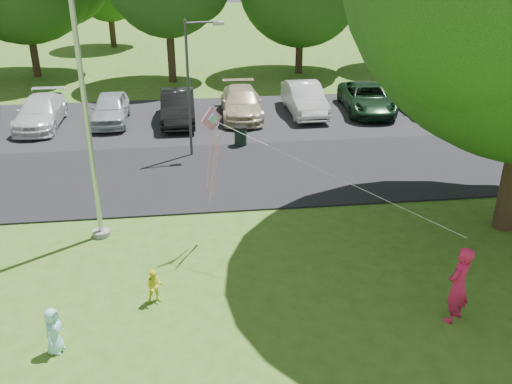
{
  "coord_description": "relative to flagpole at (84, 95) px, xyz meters",
  "views": [
    {
      "loc": [
        -0.86,
        -9.86,
        8.13
      ],
      "look_at": [
        0.88,
        4.0,
        1.6
      ],
      "focal_mm": 40.0,
      "sensor_mm": 36.0,
      "label": 1
    }
  ],
  "objects": [
    {
      "name": "ground",
      "position": [
        3.5,
        -5.0,
        -4.17
      ],
      "size": [
        120.0,
        120.0,
        0.0
      ],
      "primitive_type": "plane",
      "color": "#386119",
      "rests_on": "ground"
    },
    {
      "name": "park_road",
      "position": [
        3.5,
        4.0,
        -4.14
      ],
      "size": [
        60.0,
        6.0,
        0.06
      ],
      "primitive_type": "cube",
      "color": "black",
      "rests_on": "ground"
    },
    {
      "name": "parking_strip",
      "position": [
        3.5,
        10.5,
        -4.14
      ],
      "size": [
        42.0,
        7.0,
        0.06
      ],
      "primitive_type": "cube",
      "color": "black",
      "rests_on": "ground"
    },
    {
      "name": "flagpole",
      "position": [
        0.0,
        0.0,
        0.0
      ],
      "size": [
        0.5,
        0.5,
        10.0
      ],
      "color": "#B7BABF",
      "rests_on": "ground"
    },
    {
      "name": "street_lamp",
      "position": [
        2.94,
        6.07,
        -1.07
      ],
      "size": [
        1.45,
        0.35,
        5.15
      ],
      "rotation": [
        0.0,
        0.0,
        0.15
      ],
      "color": "#3F3F44",
      "rests_on": "ground"
    },
    {
      "name": "trash_can",
      "position": [
        4.73,
        6.86,
        -3.74
      ],
      "size": [
        0.53,
        0.53,
        0.84
      ],
      "rotation": [
        0.0,
        0.0,
        0.04
      ],
      "color": "black",
      "rests_on": "ground"
    },
    {
      "name": "parked_cars",
      "position": [
        4.38,
        10.56,
        -3.45
      ],
      "size": [
        22.38,
        5.02,
        1.42
      ],
      "color": "navy",
      "rests_on": "ground"
    },
    {
      "name": "woman",
      "position": [
        8.39,
        -4.97,
        -3.23
      ],
      "size": [
        0.82,
        0.76,
        1.88
      ],
      "primitive_type": "imported",
      "rotation": [
        0.0,
        0.0,
        3.75
      ],
      "color": "#DB1D52",
      "rests_on": "ground"
    },
    {
      "name": "child_yellow",
      "position": [
        1.67,
        -3.45,
        -3.73
      ],
      "size": [
        0.46,
        0.38,
        0.87
      ],
      "primitive_type": "imported",
      "rotation": [
        0.0,
        0.0,
        0.13
      ],
      "color": "yellow",
      "rests_on": "ground"
    },
    {
      "name": "child_blue",
      "position": [
        -0.34,
        -4.95,
        -3.64
      ],
      "size": [
        0.5,
        0.6,
        1.06
      ],
      "primitive_type": "imported",
      "rotation": [
        0.0,
        0.0,
        1.21
      ],
      "color": "#9EE5F2",
      "rests_on": "ground"
    },
    {
      "name": "kite",
      "position": [
        3.35,
        -0.92,
        -0.95
      ],
      "size": [
        5.44,
        4.42,
        2.87
      ],
      "rotation": [
        0.0,
        0.0,
        0.59
      ],
      "color": "pink",
      "rests_on": "ground"
    }
  ]
}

